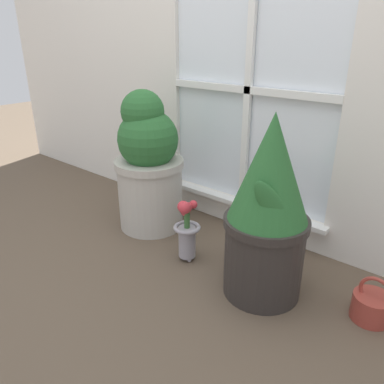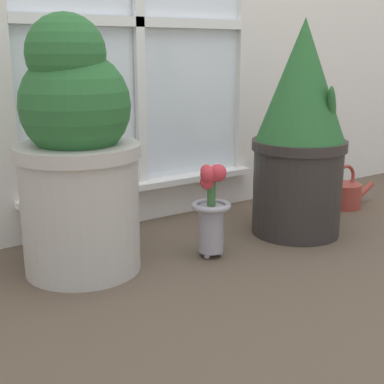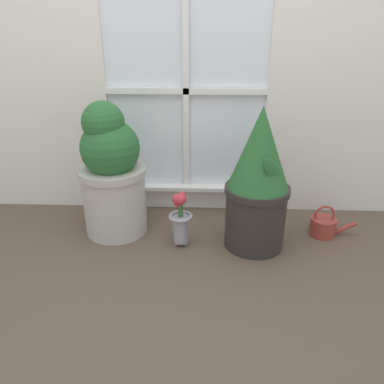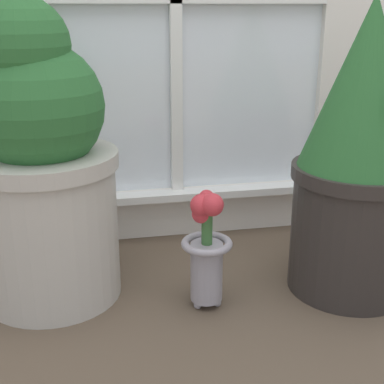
{
  "view_description": "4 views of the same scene",
  "coord_description": "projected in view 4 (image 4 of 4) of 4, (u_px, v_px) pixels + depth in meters",
  "views": [
    {
      "loc": [
        1.02,
        -1.08,
        1.02
      ],
      "look_at": [
        0.01,
        0.13,
        0.36
      ],
      "focal_mm": 35.0,
      "sensor_mm": 36.0,
      "label": 1
    },
    {
      "loc": [
        -1.0,
        -1.23,
        0.66
      ],
      "look_at": [
        -0.06,
        0.14,
        0.22
      ],
      "focal_mm": 50.0,
      "sensor_mm": 36.0,
      "label": 2
    },
    {
      "loc": [
        0.13,
        -1.68,
        1.13
      ],
      "look_at": [
        0.05,
        0.15,
        0.3
      ],
      "focal_mm": 35.0,
      "sensor_mm": 36.0,
      "label": 3
    },
    {
      "loc": [
        -0.29,
        -1.08,
        0.74
      ],
      "look_at": [
        -0.03,
        0.16,
        0.3
      ],
      "focal_mm": 50.0,
      "sensor_mm": 36.0,
      "label": 4
    }
  ],
  "objects": [
    {
      "name": "ground_plane",
      "position": [
        219.0,
        327.0,
        1.3
      ],
      "size": [
        10.0,
        10.0,
        0.0
      ],
      "primitive_type": "plane",
      "color": "brown"
    },
    {
      "name": "potted_plant_right",
      "position": [
        360.0,
        155.0,
        1.36
      ],
      "size": [
        0.34,
        0.34,
        0.77
      ],
      "color": "#2D2826",
      "rests_on": "ground_plane"
    },
    {
      "name": "potted_plant_left",
      "position": [
        42.0,
        164.0,
        1.34
      ],
      "size": [
        0.38,
        0.38,
        0.77
      ],
      "color": "#B7B2A8",
      "rests_on": "ground_plane"
    },
    {
      "name": "flower_vase",
      "position": [
        206.0,
        247.0,
        1.34
      ],
      "size": [
        0.13,
        0.13,
        0.32
      ],
      "color": "#99939E",
      "rests_on": "ground_plane"
    }
  ]
}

